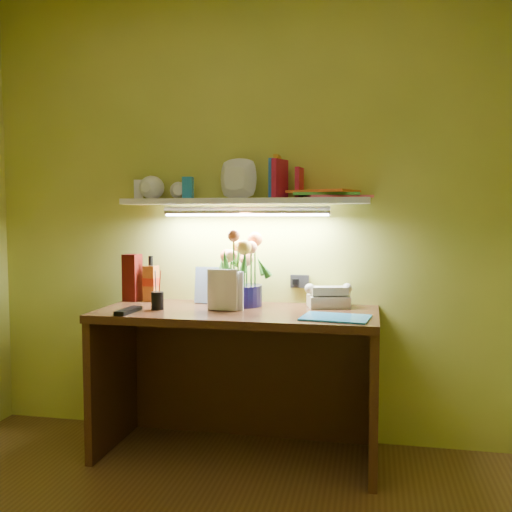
{
  "coord_description": "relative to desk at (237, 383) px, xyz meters",
  "views": [
    {
      "loc": [
        0.66,
        -1.56,
        1.22
      ],
      "look_at": [
        0.07,
        1.35,
        1.01
      ],
      "focal_mm": 40.0,
      "sensor_mm": 36.0,
      "label": 1
    }
  ],
  "objects": [
    {
      "name": "pen_cup",
      "position": [
        -0.4,
        -0.07,
        0.45
      ],
      "size": [
        0.07,
        0.07,
        0.15
      ],
      "primitive_type": "cylinder",
      "rotation": [
        0.0,
        0.0,
        -0.08
      ],
      "color": "black",
      "rests_on": "desk"
    },
    {
      "name": "flower_bouquet",
      "position": [
        -0.01,
        0.14,
        0.57
      ],
      "size": [
        0.28,
        0.28,
        0.38
      ],
      "primitive_type": null,
      "rotation": [
        0.0,
        0.0,
        0.19
      ],
      "color": "#120F3D",
      "rests_on": "desk"
    },
    {
      "name": "desk_book_b",
      "position": [
        -0.1,
        0.01,
        0.47
      ],
      "size": [
        0.14,
        0.05,
        0.2
      ],
      "primitive_type": "imported",
      "rotation": [
        0.0,
        0.0,
        -0.23
      ],
      "color": "white",
      "rests_on": "desk"
    },
    {
      "name": "blue_folder",
      "position": [
        0.5,
        -0.14,
        0.38
      ],
      "size": [
        0.33,
        0.26,
        0.01
      ],
      "primitive_type": "cube",
      "rotation": [
        0.0,
        0.0,
        -0.13
      ],
      "color": "#2385CC",
      "rests_on": "desk"
    },
    {
      "name": "desk",
      "position": [
        0.0,
        0.0,
        0.0
      ],
      "size": [
        1.4,
        0.6,
        0.75
      ],
      "primitive_type": "cube",
      "color": "#351C0E",
      "rests_on": "ground"
    },
    {
      "name": "desk_book_a",
      "position": [
        -0.15,
        -0.03,
        0.48
      ],
      "size": [
        0.16,
        0.03,
        0.21
      ],
      "primitive_type": "imported",
      "rotation": [
        0.0,
        0.0,
        -0.05
      ],
      "color": "silver",
      "rests_on": "desk"
    },
    {
      "name": "whisky_bottle",
      "position": [
        -0.54,
        0.2,
        0.5
      ],
      "size": [
        0.08,
        0.08,
        0.25
      ],
      "primitive_type": null,
      "rotation": [
        0.0,
        0.0,
        -0.13
      ],
      "color": "#B95920",
      "rests_on": "desk"
    },
    {
      "name": "wall_shelf",
      "position": [
        0.01,
        0.19,
        0.96
      ],
      "size": [
        1.32,
        0.34,
        0.25
      ],
      "color": "white",
      "rests_on": "ground"
    },
    {
      "name": "telephone",
      "position": [
        0.44,
        0.19,
        0.44
      ],
      "size": [
        0.24,
        0.2,
        0.12
      ],
      "primitive_type": null,
      "rotation": [
        0.0,
        0.0,
        0.26
      ],
      "color": "beige",
      "rests_on": "desk"
    },
    {
      "name": "whisky_box",
      "position": [
        -0.65,
        0.2,
        0.51
      ],
      "size": [
        0.09,
        0.09,
        0.26
      ],
      "primitive_type": "cube",
      "rotation": [
        0.0,
        0.0,
        -0.14
      ],
      "color": "#4F0D0A",
      "rests_on": "desk"
    },
    {
      "name": "tv_remote",
      "position": [
        -0.5,
        -0.19,
        0.39
      ],
      "size": [
        0.07,
        0.2,
        0.02
      ],
      "primitive_type": "cube",
      "rotation": [
        0.0,
        0.0,
        -0.07
      ],
      "color": "black",
      "rests_on": "desk"
    },
    {
      "name": "desk_clock",
      "position": [
        0.51,
        0.25,
        0.41
      ],
      "size": [
        0.09,
        0.06,
        0.08
      ],
      "primitive_type": "cube",
      "rotation": [
        0.0,
        0.0,
        -0.26
      ],
      "color": "#B2B3B7",
      "rests_on": "desk"
    },
    {
      "name": "art_card",
      "position": [
        -0.18,
        0.19,
        0.47
      ],
      "size": [
        0.2,
        0.05,
        0.2
      ],
      "primitive_type": null,
      "rotation": [
        0.0,
        0.0,
        -0.05
      ],
      "color": "white",
      "rests_on": "desk"
    }
  ]
}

